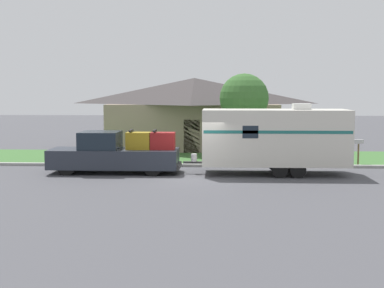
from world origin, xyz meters
The scene contains 8 objects.
ground_plane centered at (0.00, 0.00, 0.00)m, with size 120.00×120.00×0.00m, color #47474C.
curb_strip centered at (0.00, 3.75, 0.07)m, with size 80.00×0.30×0.14m.
lawn_strip centered at (0.00, 7.40, 0.01)m, with size 80.00×7.00×0.03m.
house_across_street centered at (-0.66, 13.23, 2.47)m, with size 11.93×7.83×4.76m.
pickup_truck centered at (-3.89, 1.49, 0.91)m, with size 6.20×1.99×2.06m.
travel_trailer centered at (3.63, 1.49, 1.74)m, with size 7.64×2.49×3.31m.
mailbox centered at (8.25, 4.39, 1.06)m, with size 0.48×0.20×1.38m.
tree_in_yard centered at (2.46, 7.16, 3.46)m, with size 2.80×2.80×4.87m.
Camera 1 is at (0.99, -23.47, 3.92)m, focal length 50.00 mm.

